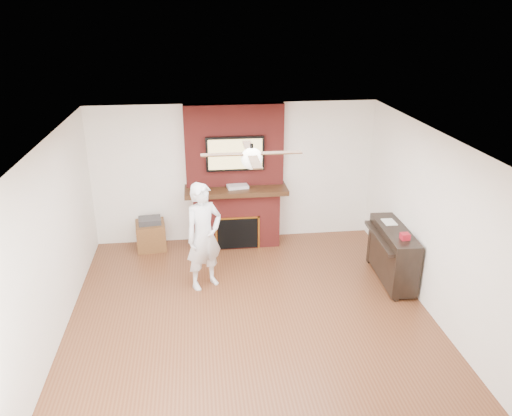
{
  "coord_description": "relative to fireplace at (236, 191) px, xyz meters",
  "views": [
    {
      "loc": [
        -0.65,
        -5.7,
        3.99
      ],
      "look_at": [
        0.16,
        0.9,
        1.31
      ],
      "focal_mm": 35.0,
      "sensor_mm": 36.0,
      "label": 1
    }
  ],
  "objects": [
    {
      "name": "fireplace",
      "position": [
        0.0,
        0.0,
        0.0
      ],
      "size": [
        1.78,
        0.64,
        2.5
      ],
      "color": "maroon",
      "rests_on": "ground"
    },
    {
      "name": "room_shell",
      "position": [
        0.0,
        -2.55,
        0.25
      ],
      "size": [
        5.36,
        5.86,
        2.86
      ],
      "color": "#552D19",
      "rests_on": "ground"
    },
    {
      "name": "candle_green",
      "position": [
        0.03,
        -0.17,
        -0.95
      ],
      "size": [
        0.07,
        0.07,
        0.08
      ],
      "primitive_type": "cylinder",
      "color": "#548133",
      "rests_on": "ground"
    },
    {
      "name": "candle_cream",
      "position": [
        0.07,
        -0.21,
        -0.93
      ],
      "size": [
        0.07,
        0.07,
        0.12
      ],
      "primitive_type": "cylinder",
      "color": "beige",
      "rests_on": "ground"
    },
    {
      "name": "piano",
      "position": [
        2.29,
        -1.66,
        -0.53
      ],
      "size": [
        0.55,
        1.34,
        0.96
      ],
      "rotation": [
        0.0,
        0.0,
        -0.05
      ],
      "color": "black",
      "rests_on": "ground"
    },
    {
      "name": "candle_blue",
      "position": [
        0.24,
        -0.25,
        -0.96
      ],
      "size": [
        0.06,
        0.06,
        0.07
      ],
      "primitive_type": "cylinder",
      "color": "teal",
      "rests_on": "ground"
    },
    {
      "name": "person",
      "position": [
        -0.6,
        -1.48,
        -0.16
      ],
      "size": [
        0.73,
        0.66,
        1.66
      ],
      "primitive_type": "imported",
      "rotation": [
        0.0,
        0.0,
        0.54
      ],
      "color": "silver",
      "rests_on": "ground"
    },
    {
      "name": "side_table",
      "position": [
        -1.52,
        -0.07,
        -0.73
      ],
      "size": [
        0.55,
        0.55,
        0.57
      ],
      "rotation": [
        0.0,
        0.0,
        0.11
      ],
      "color": "brown",
      "rests_on": "ground"
    },
    {
      "name": "tv",
      "position": [
        0.0,
        -0.05,
        0.68
      ],
      "size": [
        1.0,
        0.08,
        0.6
      ],
      "color": "black",
      "rests_on": "fireplace"
    },
    {
      "name": "ceiling_fan",
      "position": [
        -0.0,
        -2.55,
        1.34
      ],
      "size": [
        1.21,
        1.21,
        0.31
      ],
      "color": "black",
      "rests_on": "room_shell"
    },
    {
      "name": "candle_orange",
      "position": [
        -0.13,
        -0.17,
        -0.94
      ],
      "size": [
        0.07,
        0.07,
        0.11
      ],
      "primitive_type": "cylinder",
      "color": "#F14E1C",
      "rests_on": "ground"
    },
    {
      "name": "cable_box",
      "position": [
        0.03,
        -0.1,
        0.11
      ],
      "size": [
        0.39,
        0.26,
        0.05
      ],
      "primitive_type": "cube",
      "rotation": [
        0.0,
        0.0,
        0.14
      ],
      "color": "silver",
      "rests_on": "fireplace"
    }
  ]
}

